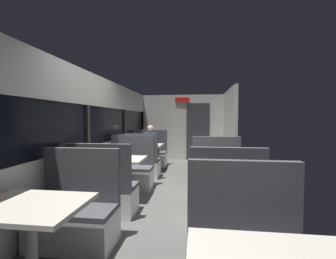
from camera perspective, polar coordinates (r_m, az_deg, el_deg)
name	(u,v)px	position (r m, az deg, el deg)	size (l,w,h in m)	color
ground_plane	(167,204)	(4.10, -0.23, -18.21)	(3.30, 9.20, 0.02)	#514F4C
carriage_window_panel_left	(87,138)	(4.28, -19.89, -2.09)	(0.09, 8.48, 2.30)	beige
carriage_end_bulkhead	(184,128)	(8.01, 4.04, 0.44)	(2.90, 0.11, 2.30)	beige
carriage_aisle_panel_right	(229,129)	(6.87, 15.15, 0.08)	(0.08, 2.40, 2.30)	beige
dining_table_near_window	(30,215)	(2.35, -31.43, -18.02)	(0.90, 0.70, 0.74)	#9E9EA3
bench_near_window_facing_entry	(75,216)	(3.00, -22.40, -19.56)	(0.95, 0.50, 1.10)	silver
dining_table_mid_window	(119,164)	(4.25, -12.19, -8.41)	(0.90, 0.70, 0.74)	#9E9EA3
bench_mid_window_facing_end	(104,193)	(3.69, -15.86, -15.15)	(0.95, 0.50, 1.10)	silver
bench_mid_window_facing_entry	(131,172)	(4.96, -9.44, -10.44)	(0.95, 0.50, 1.10)	silver
dining_table_far_window	(146,148)	(6.36, -5.53, -4.66)	(0.90, 0.70, 0.74)	#9E9EA3
bench_far_window_facing_end	(140,164)	(5.74, -7.06, -8.62)	(0.95, 0.50, 1.10)	silver
bench_far_window_facing_entry	(151,155)	(7.08, -4.27, -6.44)	(0.95, 0.50, 1.10)	silver
dining_table_rear_aisle	(221,169)	(3.84, 13.19, -9.61)	(0.90, 0.70, 0.74)	#9E9EA3
bench_rear_aisle_facing_end	(226,203)	(3.26, 14.48, -17.59)	(0.95, 0.50, 1.10)	silver
bench_rear_aisle_facing_entry	(217,177)	(4.59, 12.21, -11.56)	(0.95, 0.50, 1.10)	silver
seated_passenger	(151,149)	(6.98, -4.39, -4.84)	(0.47, 0.55, 1.26)	#26262D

